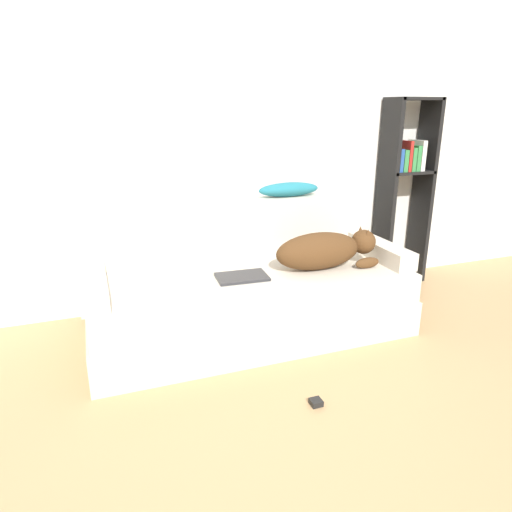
{
  "coord_description": "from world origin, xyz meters",
  "views": [
    {
      "loc": [
        -0.85,
        -1.1,
        1.49
      ],
      "look_at": [
        0.1,
        1.49,
        0.59
      ],
      "focal_mm": 32.0,
      "sensor_mm": 36.0,
      "label": 1
    }
  ],
  "objects_px": {
    "laptop": "(242,277)",
    "throw_pillow": "(289,189)",
    "dog": "(325,250)",
    "couch": "(251,304)",
    "power_adapter": "(316,402)",
    "bookshelf": "(406,180)"
  },
  "relations": [
    {
      "from": "laptop",
      "to": "throw_pillow",
      "type": "relative_size",
      "value": 0.72
    },
    {
      "from": "laptop",
      "to": "bookshelf",
      "type": "bearing_deg",
      "value": 22.81
    },
    {
      "from": "throw_pillow",
      "to": "power_adapter",
      "type": "distance_m",
      "value": 1.6
    },
    {
      "from": "throw_pillow",
      "to": "power_adapter",
      "type": "height_order",
      "value": "throw_pillow"
    },
    {
      "from": "throw_pillow",
      "to": "power_adapter",
      "type": "xyz_separation_m",
      "value": [
        -0.39,
        -1.27,
        -0.9
      ]
    },
    {
      "from": "dog",
      "to": "throw_pillow",
      "type": "xyz_separation_m",
      "value": [
        -0.07,
        0.46,
        0.34
      ]
    },
    {
      "from": "laptop",
      "to": "power_adapter",
      "type": "relative_size",
      "value": 5.54
    },
    {
      "from": "dog",
      "to": "power_adapter",
      "type": "bearing_deg",
      "value": -119.72
    },
    {
      "from": "power_adapter",
      "to": "throw_pillow",
      "type": "bearing_deg",
      "value": 72.99
    },
    {
      "from": "couch",
      "to": "power_adapter",
      "type": "relative_size",
      "value": 34.69
    },
    {
      "from": "throw_pillow",
      "to": "couch",
      "type": "bearing_deg",
      "value": -138.64
    },
    {
      "from": "couch",
      "to": "throw_pillow",
      "type": "bearing_deg",
      "value": 41.36
    },
    {
      "from": "couch",
      "to": "power_adapter",
      "type": "bearing_deg",
      "value": -86.99
    },
    {
      "from": "dog",
      "to": "laptop",
      "type": "distance_m",
      "value": 0.61
    },
    {
      "from": "couch",
      "to": "dog",
      "type": "bearing_deg",
      "value": -8.72
    },
    {
      "from": "dog",
      "to": "power_adapter",
      "type": "height_order",
      "value": "dog"
    },
    {
      "from": "throw_pillow",
      "to": "bookshelf",
      "type": "bearing_deg",
      "value": 6.78
    },
    {
      "from": "couch",
      "to": "laptop",
      "type": "xyz_separation_m",
      "value": [
        -0.09,
        -0.07,
        0.23
      ]
    },
    {
      "from": "bookshelf",
      "to": "dog",
      "type": "bearing_deg",
      "value": -150.94
    },
    {
      "from": "laptop",
      "to": "throw_pillow",
      "type": "xyz_separation_m",
      "value": [
        0.52,
        0.45,
        0.47
      ]
    },
    {
      "from": "couch",
      "to": "throw_pillow",
      "type": "relative_size",
      "value": 4.49
    },
    {
      "from": "couch",
      "to": "throw_pillow",
      "type": "xyz_separation_m",
      "value": [
        0.44,
        0.38,
        0.7
      ]
    }
  ]
}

